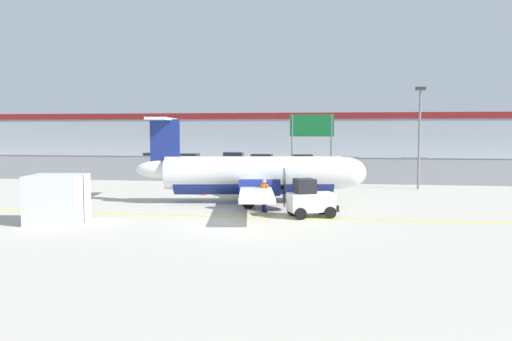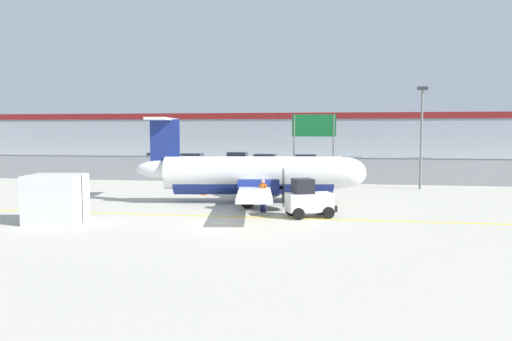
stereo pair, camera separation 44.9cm
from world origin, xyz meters
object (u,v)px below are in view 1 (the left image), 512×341
(traffic_cone_near_right, at_px, (204,190))
(highway_sign, at_px, (312,131))
(parked_car_1, at_px, (188,161))
(commuter_airplane, at_px, (258,175))
(parked_car_5, at_px, (348,165))
(apron_light_pole, at_px, (420,129))
(parked_car_0, at_px, (154,160))
(parked_car_3, at_px, (263,161))
(parked_car_7, at_px, (464,168))
(ground_crew_worker, at_px, (264,194))
(traffic_cone_near_left, at_px, (295,199))
(parked_car_2, at_px, (233,159))
(parked_car_6, at_px, (416,166))
(parked_car_4, at_px, (303,162))
(baggage_tug, at_px, (310,200))
(cargo_container, at_px, (57,199))

(traffic_cone_near_right, distance_m, highway_sign, 12.47)
(highway_sign, bearing_deg, parked_car_1, 140.19)
(commuter_airplane, bearing_deg, parked_car_5, 63.87)
(apron_light_pole, bearing_deg, parked_car_0, 147.12)
(traffic_cone_near_right, height_order, parked_car_3, parked_car_3)
(parked_car_0, xyz_separation_m, apron_light_pole, (25.62, -16.56, 3.41))
(parked_car_1, distance_m, parked_car_7, 27.88)
(ground_crew_worker, xyz_separation_m, traffic_cone_near_left, (1.38, 3.05, -0.64))
(parked_car_2, relative_size, parked_car_7, 1.01)
(parked_car_5, bearing_deg, parked_car_6, -6.00)
(parked_car_0, xyz_separation_m, parked_car_4, (16.61, -1.01, 0.00))
(ground_crew_worker, relative_size, parked_car_0, 0.39)
(parked_car_5, height_order, parked_car_7, same)
(commuter_airplane, xyz_separation_m, parked_car_5, (6.01, 19.30, -0.71))
(traffic_cone_near_left, bearing_deg, parked_car_2, 107.70)
(traffic_cone_near_left, height_order, parked_car_3, parked_car_3)
(traffic_cone_near_left, bearing_deg, parked_car_4, 91.75)
(parked_car_6, height_order, highway_sign, highway_sign)
(apron_light_pole, bearing_deg, baggage_tug, -119.85)
(parked_car_7, distance_m, highway_sign, 14.43)
(ground_crew_worker, xyz_separation_m, parked_car_5, (5.19, 22.63, -0.06))
(parked_car_3, bearing_deg, parked_car_2, 138.08)
(parked_car_7, bearing_deg, parked_car_4, -24.39)
(traffic_cone_near_right, height_order, apron_light_pole, apron_light_pole)
(parked_car_6, bearing_deg, parked_car_5, 179.79)
(commuter_airplane, height_order, parked_car_5, commuter_airplane)
(baggage_tug, bearing_deg, ground_crew_worker, 133.14)
(parked_car_3, bearing_deg, parked_car_6, -16.25)
(cargo_container, distance_m, parked_car_2, 35.53)
(cargo_container, relative_size, highway_sign, 0.48)
(commuter_airplane, xyz_separation_m, parked_car_3, (-2.76, 23.89, -0.71))
(traffic_cone_near_left, distance_m, parked_car_2, 29.51)
(traffic_cone_near_right, bearing_deg, parked_car_0, 117.04)
(parked_car_2, distance_m, parked_car_5, 15.37)
(baggage_tug, distance_m, cargo_container, 11.78)
(ground_crew_worker, bearing_deg, commuter_airplane, -125.50)
(traffic_cone_near_right, xyz_separation_m, parked_car_7, (19.89, 14.58, 0.58))
(ground_crew_worker, bearing_deg, parked_car_0, -109.71)
(traffic_cone_near_left, bearing_deg, parked_car_5, 78.99)
(apron_light_pole, xyz_separation_m, highway_sign, (-7.75, 4.43, -0.16))
(baggage_tug, xyz_separation_m, highway_sign, (-0.49, 17.09, 3.28))
(baggage_tug, xyz_separation_m, traffic_cone_near_left, (-1.01, 4.15, -0.54))
(parked_car_3, xyz_separation_m, parked_car_7, (18.72, -6.48, 0.00))
(traffic_cone_near_left, xyz_separation_m, traffic_cone_near_right, (-6.13, 3.11, 0.00))
(parked_car_5, xyz_separation_m, apron_light_pole, (4.47, -11.06, 3.41))
(cargo_container, height_order, parked_car_5, cargo_container)
(parked_car_4, distance_m, highway_sign, 11.66)
(ground_crew_worker, relative_size, parked_car_7, 0.40)
(baggage_tug, xyz_separation_m, parked_car_1, (-14.30, 28.60, 0.04))
(parked_car_5, xyz_separation_m, highway_sign, (-3.28, -6.63, 3.24))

